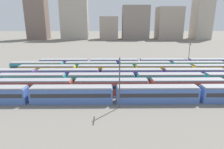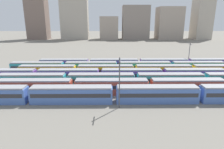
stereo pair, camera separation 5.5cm
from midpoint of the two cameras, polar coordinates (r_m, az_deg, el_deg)
ground_plane at (r=61.29m, az=-19.73°, el=-1.89°), size 600.00×600.00×0.00m
train_track_0 at (r=42.57m, az=0.77°, el=-5.85°), size 74.70×3.06×3.75m
train_track_1 at (r=48.45m, az=11.15°, el=-3.45°), size 74.70×3.06×3.75m
train_track_2 at (r=58.47m, az=25.80°, el=-1.43°), size 112.50×3.06×3.75m
train_track_3 at (r=57.73m, az=5.88°, el=-0.11°), size 93.60×3.06×3.75m
train_track_4 at (r=62.90m, az=6.78°, el=1.18°), size 74.70×3.06×3.75m
train_track_5 at (r=70.85m, az=17.30°, el=2.22°), size 112.50×3.06×3.75m
train_track_6 at (r=73.33m, az=8.08°, el=3.21°), size 74.70×3.06×3.75m
catenary_pole_0 at (r=38.56m, az=2.27°, el=-1.90°), size 0.24×3.20×10.68m
catenary_pole_1 at (r=80.86m, az=22.05°, el=5.82°), size 0.24×3.20×9.47m
distant_building_0 at (r=206.91m, az=-21.43°, el=16.28°), size 19.21×14.34×46.86m
distant_building_1 at (r=197.61m, az=-11.18°, el=17.63°), size 26.28×12.73×50.52m
distant_building_2 at (r=194.56m, az=-0.89°, el=13.72°), size 17.55×18.90×21.80m
distant_building_3 at (r=196.09m, az=7.04°, el=15.11°), size 25.72×16.84×31.97m
distant_building_4 at (r=203.02m, az=16.62°, el=14.43°), size 23.58×20.20×30.67m
distant_building_5 at (r=214.62m, az=25.42°, el=16.40°), size 15.33×18.74×51.32m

